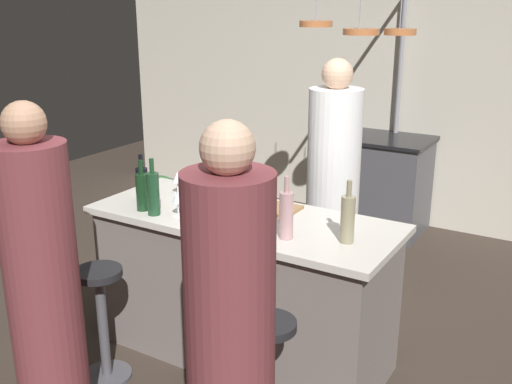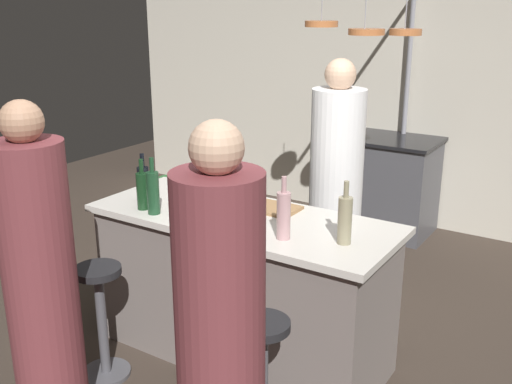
{
  "view_description": "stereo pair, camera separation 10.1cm",
  "coord_description": "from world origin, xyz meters",
  "px_view_note": "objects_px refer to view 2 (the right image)",
  "views": [
    {
      "loc": [
        1.72,
        -2.71,
        2.07
      ],
      "look_at": [
        0.0,
        0.15,
        1.0
      ],
      "focal_mm": 41.95,
      "sensor_mm": 36.0,
      "label": 1
    },
    {
      "loc": [
        1.81,
        -2.66,
        2.07
      ],
      "look_at": [
        0.0,
        0.15,
        1.0
      ],
      "focal_mm": 41.95,
      "sensor_mm": 36.0,
      "label": 2
    }
  ],
  "objects_px": {
    "stove_range": "(391,185)",
    "wine_glass_by_chef": "(179,177)",
    "cutting_board": "(271,208)",
    "wine_glass_near_left_guest": "(177,198)",
    "mixing_bowl_wooden": "(212,198)",
    "wine_bottle_white": "(345,219)",
    "wine_bottle_red": "(143,190)",
    "guest_right": "(221,345)",
    "potted_plant": "(167,198)",
    "bar_stool_left": "(102,317)",
    "wine_bottle_green": "(153,192)",
    "guest_left": "(41,282)",
    "mixing_bowl_ceramic": "(225,221)",
    "bar_stool_right": "(262,379)",
    "pepper_mill": "(258,203)",
    "wine_bottle_dark": "(143,183)",
    "chef": "(335,194)",
    "wine_bottle_rose": "(284,215)"
  },
  "relations": [
    {
      "from": "stove_range",
      "to": "wine_glass_by_chef",
      "type": "height_order",
      "value": "wine_glass_by_chef"
    },
    {
      "from": "cutting_board",
      "to": "wine_glass_by_chef",
      "type": "height_order",
      "value": "wine_glass_by_chef"
    },
    {
      "from": "wine_glass_near_left_guest",
      "to": "mixing_bowl_wooden",
      "type": "relative_size",
      "value": 1.0
    },
    {
      "from": "wine_bottle_white",
      "to": "wine_bottle_red",
      "type": "distance_m",
      "value": 1.23
    },
    {
      "from": "guest_right",
      "to": "mixing_bowl_wooden",
      "type": "height_order",
      "value": "guest_right"
    },
    {
      "from": "potted_plant",
      "to": "wine_glass_by_chef",
      "type": "height_order",
      "value": "wine_glass_by_chef"
    },
    {
      "from": "bar_stool_left",
      "to": "mixing_bowl_wooden",
      "type": "relative_size",
      "value": 4.68
    },
    {
      "from": "bar_stool_left",
      "to": "wine_bottle_green",
      "type": "bearing_deg",
      "value": 75.63
    },
    {
      "from": "bar_stool_left",
      "to": "guest_left",
      "type": "height_order",
      "value": "guest_left"
    },
    {
      "from": "stove_range",
      "to": "guest_left",
      "type": "height_order",
      "value": "guest_left"
    },
    {
      "from": "guest_right",
      "to": "mixing_bowl_wooden",
      "type": "distance_m",
      "value": 1.41
    },
    {
      "from": "wine_bottle_white",
      "to": "mixing_bowl_wooden",
      "type": "xyz_separation_m",
      "value": [
        -0.95,
        0.16,
        -0.1
      ]
    },
    {
      "from": "potted_plant",
      "to": "wine_bottle_red",
      "type": "distance_m",
      "value": 2.16
    },
    {
      "from": "wine_bottle_green",
      "to": "mixing_bowl_ceramic",
      "type": "relative_size",
      "value": 1.67
    },
    {
      "from": "bar_stool_right",
      "to": "pepper_mill",
      "type": "height_order",
      "value": "pepper_mill"
    },
    {
      "from": "cutting_board",
      "to": "wine_bottle_dark",
      "type": "distance_m",
      "value": 0.8
    },
    {
      "from": "pepper_mill",
      "to": "bar_stool_right",
      "type": "bearing_deg",
      "value": -55.84
    },
    {
      "from": "wine_bottle_dark",
      "to": "bar_stool_left",
      "type": "bearing_deg",
      "value": -77.22
    },
    {
      "from": "wine_bottle_green",
      "to": "wine_glass_near_left_guest",
      "type": "height_order",
      "value": "wine_bottle_green"
    },
    {
      "from": "bar_stool_left",
      "to": "mixing_bowl_wooden",
      "type": "bearing_deg",
      "value": 70.28
    },
    {
      "from": "chef",
      "to": "wine_glass_by_chef",
      "type": "bearing_deg",
      "value": -131.61
    },
    {
      "from": "bar_stool_right",
      "to": "mixing_bowl_ceramic",
      "type": "bearing_deg",
      "value": 139.92
    },
    {
      "from": "potted_plant",
      "to": "wine_glass_by_chef",
      "type": "relative_size",
      "value": 3.56
    },
    {
      "from": "chef",
      "to": "wine_bottle_rose",
      "type": "relative_size",
      "value": 5.17
    },
    {
      "from": "mixing_bowl_wooden",
      "to": "guest_left",
      "type": "bearing_deg",
      "value": -100.92
    },
    {
      "from": "wine_bottle_rose",
      "to": "wine_glass_near_left_guest",
      "type": "relative_size",
      "value": 2.28
    },
    {
      "from": "wine_bottle_dark",
      "to": "wine_glass_near_left_guest",
      "type": "bearing_deg",
      "value": -15.26
    },
    {
      "from": "cutting_board",
      "to": "pepper_mill",
      "type": "height_order",
      "value": "pepper_mill"
    },
    {
      "from": "wine_glass_by_chef",
      "to": "wine_bottle_green",
      "type": "bearing_deg",
      "value": -71.98
    },
    {
      "from": "pepper_mill",
      "to": "wine_bottle_dark",
      "type": "xyz_separation_m",
      "value": [
        -0.78,
        -0.08,
        0.01
      ]
    },
    {
      "from": "wine_bottle_white",
      "to": "bar_stool_right",
      "type": "bearing_deg",
      "value": -103.63
    },
    {
      "from": "potted_plant",
      "to": "wine_bottle_red",
      "type": "height_order",
      "value": "wine_bottle_red"
    },
    {
      "from": "wine_bottle_green",
      "to": "wine_glass_near_left_guest",
      "type": "bearing_deg",
      "value": 21.87
    },
    {
      "from": "bar_stool_right",
      "to": "wine_bottle_red",
      "type": "xyz_separation_m",
      "value": [
        -1.08,
        0.4,
        0.64
      ]
    },
    {
      "from": "cutting_board",
      "to": "wine_bottle_rose",
      "type": "height_order",
      "value": "wine_bottle_rose"
    },
    {
      "from": "guest_right",
      "to": "wine_glass_near_left_guest",
      "type": "distance_m",
      "value": 1.23
    },
    {
      "from": "bar_stool_right",
      "to": "potted_plant",
      "type": "height_order",
      "value": "bar_stool_right"
    },
    {
      "from": "wine_bottle_red",
      "to": "chef",
      "type": "bearing_deg",
      "value": 58.72
    },
    {
      "from": "wine_glass_by_chef",
      "to": "wine_bottle_rose",
      "type": "bearing_deg",
      "value": -17.71
    },
    {
      "from": "pepper_mill",
      "to": "wine_bottle_red",
      "type": "bearing_deg",
      "value": -163.85
    },
    {
      "from": "bar_stool_right",
      "to": "wine_bottle_white",
      "type": "relative_size",
      "value": 2.07
    },
    {
      "from": "chef",
      "to": "stove_range",
      "type": "bearing_deg",
      "value": 95.58
    },
    {
      "from": "wine_glass_near_left_guest",
      "to": "mixing_bowl_ceramic",
      "type": "distance_m",
      "value": 0.34
    },
    {
      "from": "chef",
      "to": "bar_stool_left",
      "type": "bearing_deg",
      "value": -113.89
    },
    {
      "from": "cutting_board",
      "to": "wine_bottle_red",
      "type": "bearing_deg",
      "value": -147.92
    },
    {
      "from": "bar_stool_left",
      "to": "pepper_mill",
      "type": "xyz_separation_m",
      "value": [
        0.66,
        0.6,
        0.63
      ]
    },
    {
      "from": "wine_bottle_rose",
      "to": "wine_bottle_dark",
      "type": "xyz_separation_m",
      "value": [
        -1.03,
        0.07,
        -0.02
      ]
    },
    {
      "from": "stove_range",
      "to": "guest_left",
      "type": "bearing_deg",
      "value": -98.16
    },
    {
      "from": "pepper_mill",
      "to": "mixing_bowl_wooden",
      "type": "bearing_deg",
      "value": 163.96
    },
    {
      "from": "wine_bottle_white",
      "to": "cutting_board",
      "type": "bearing_deg",
      "value": 157.2
    }
  ]
}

